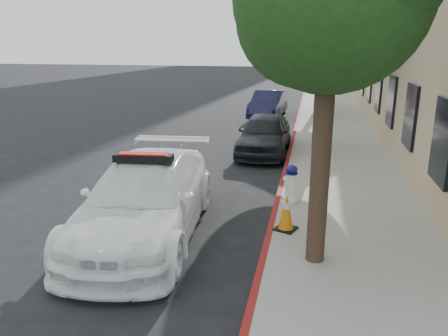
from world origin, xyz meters
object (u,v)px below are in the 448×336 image
police_car (146,198)px  parked_car_far (268,104)px  fire_hydrant (291,184)px  traffic_cone (286,212)px  parked_car_mid (265,134)px

police_car → parked_car_far: bearing=81.2°
police_car → fire_hydrant: (2.64, 1.98, -0.18)m
parked_car_far → traffic_cone: 14.01m
traffic_cone → fire_hydrant: bearing=90.0°
fire_hydrant → parked_car_far: bearing=117.2°
parked_car_mid → traffic_cone: parked_car_mid is taller
parked_car_far → traffic_cone: size_ratio=5.51×
police_car → traffic_cone: (2.64, 0.43, -0.24)m
fire_hydrant → traffic_cone: size_ratio=1.19×
fire_hydrant → police_car: bearing=-124.3°
police_car → parked_car_mid: bearing=72.3°
traffic_cone → parked_car_mid: bearing=100.1°
parked_car_mid → traffic_cone: 6.53m
fire_hydrant → parked_car_mid: bearing=122.1°
police_car → parked_car_mid: 7.02m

